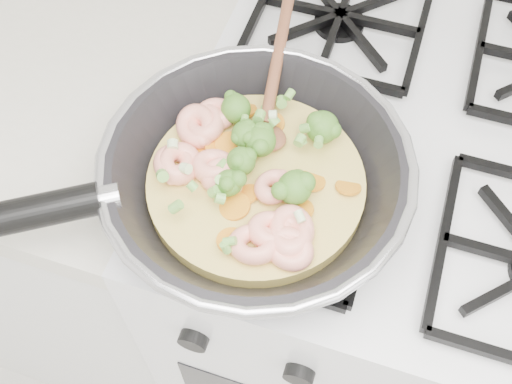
% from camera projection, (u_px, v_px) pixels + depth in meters
% --- Properties ---
extents(stove, '(0.60, 0.60, 0.92)m').
position_uv_depth(stove, '(371.00, 279.00, 1.15)').
color(stove, white).
rests_on(stove, ground).
extents(skillet, '(0.48, 0.53, 0.09)m').
position_uv_depth(skillet, '(250.00, 176.00, 0.67)').
color(skillet, black).
rests_on(skillet, stove).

